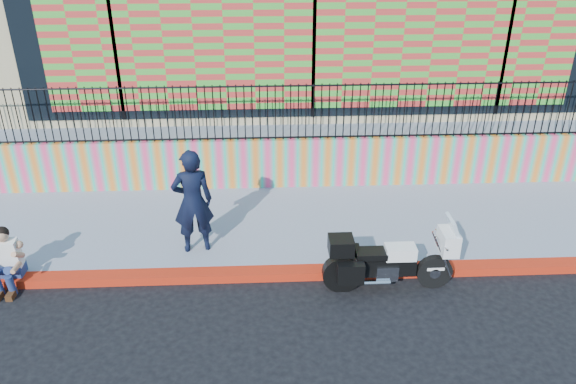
{
  "coord_description": "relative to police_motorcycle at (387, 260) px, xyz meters",
  "views": [
    {
      "loc": [
        -1.13,
        -7.92,
        5.65
      ],
      "look_at": [
        -0.69,
        1.2,
        1.02
      ],
      "focal_mm": 35.0,
      "sensor_mm": 36.0,
      "label": 1
    }
  ],
  "objects": [
    {
      "name": "ground",
      "position": [
        -0.84,
        0.39,
        -0.55
      ],
      "size": [
        90.0,
        90.0,
        0.0
      ],
      "primitive_type": "plane",
      "color": "black",
      "rests_on": "ground"
    },
    {
      "name": "red_curb",
      "position": [
        -0.84,
        0.39,
        -0.48
      ],
      "size": [
        16.0,
        0.3,
        0.15
      ],
      "primitive_type": "cube",
      "color": "red",
      "rests_on": "ground"
    },
    {
      "name": "sidewalk",
      "position": [
        -0.84,
        2.04,
        -0.48
      ],
      "size": [
        16.0,
        3.0,
        0.15
      ],
      "primitive_type": "cube",
      "color": "gray",
      "rests_on": "ground"
    },
    {
      "name": "mural_wall",
      "position": [
        -0.84,
        3.64,
        0.15
      ],
      "size": [
        16.0,
        0.2,
        1.1
      ],
      "primitive_type": "cube",
      "color": "#FF437B",
      "rests_on": "sidewalk"
    },
    {
      "name": "metal_fence",
      "position": [
        -0.84,
        3.64,
        1.3
      ],
      "size": [
        15.8,
        0.04,
        1.2
      ],
      "primitive_type": null,
      "color": "black",
      "rests_on": "mural_wall"
    },
    {
      "name": "elevated_platform",
      "position": [
        -0.84,
        8.74,
        0.07
      ],
      "size": [
        16.0,
        10.0,
        1.25
      ],
      "primitive_type": "cube",
      "color": "gray",
      "rests_on": "ground"
    },
    {
      "name": "storefront_building",
      "position": [
        -0.84,
        8.52,
        2.7
      ],
      "size": [
        14.0,
        8.06,
        4.0
      ],
      "color": "#CAB687",
      "rests_on": "elevated_platform"
    },
    {
      "name": "police_motorcycle",
      "position": [
        0.0,
        0.0,
        0.0
      ],
      "size": [
        2.12,
        0.7,
        1.32
      ],
      "color": "black",
      "rests_on": "ground"
    },
    {
      "name": "police_officer",
      "position": [
        -3.21,
        1.12,
        0.56
      ],
      "size": [
        0.78,
        0.59,
        1.92
      ],
      "primitive_type": "imported",
      "rotation": [
        0.0,
        0.0,
        3.33
      ],
      "color": "black",
      "rests_on": "sidewalk"
    },
    {
      "name": "seated_man",
      "position": [
        -6.21,
        0.29,
        -0.1
      ],
      "size": [
        0.54,
        0.71,
        1.06
      ],
      "color": "navy",
      "rests_on": "ground"
    }
  ]
}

